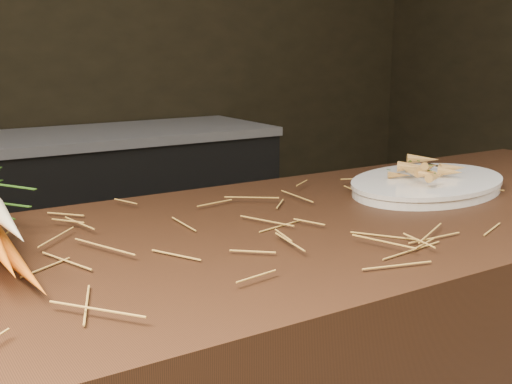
# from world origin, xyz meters

# --- Properties ---
(back_counter) EXTENTS (1.82, 0.62, 0.84)m
(back_counter) POSITION_xyz_m (0.30, 2.18, 0.42)
(back_counter) COLOR black
(back_counter) RESTS_ON ground
(straw_bedding) EXTENTS (1.40, 0.60, 0.02)m
(straw_bedding) POSITION_xyz_m (0.00, 0.30, 0.91)
(straw_bedding) COLOR olive
(straw_bedding) RESTS_ON main_counter
(serving_platter) EXTENTS (0.49, 0.39, 0.02)m
(serving_platter) POSITION_xyz_m (0.56, 0.36, 0.91)
(serving_platter) COLOR white
(serving_platter) RESTS_ON main_counter
(roasted_veg_heap) EXTENTS (0.24, 0.20, 0.05)m
(roasted_veg_heap) POSITION_xyz_m (0.56, 0.36, 0.95)
(roasted_veg_heap) COLOR #C18537
(roasted_veg_heap) RESTS_ON serving_platter
(serving_fork) EXTENTS (0.04, 0.16, 0.00)m
(serving_fork) POSITION_xyz_m (0.71, 0.39, 0.92)
(serving_fork) COLOR silver
(serving_fork) RESTS_ON serving_platter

